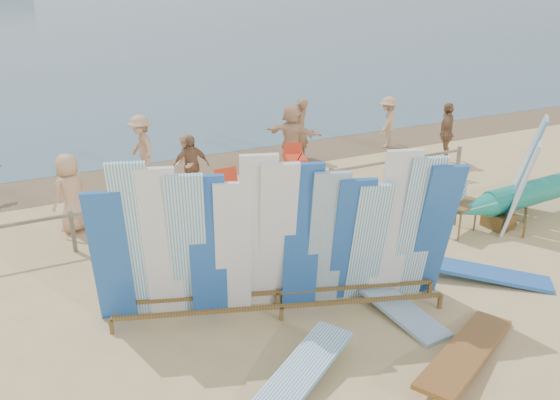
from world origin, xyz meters
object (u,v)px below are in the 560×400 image
beach_chair_right (309,185)px  beachgoer_5 (291,135)px  beachgoer_4 (191,165)px  outrigger_canoe (553,188)px  flat_board_a (383,303)px  beachgoer_2 (186,164)px  stroller (295,172)px  side_surfboard_rack (522,174)px  beach_chair_left (230,196)px  beachgoer_0 (71,193)px  flat_board_e (289,398)px  beachgoer_3 (141,148)px  vendor_table (458,216)px  flat_board_d (474,279)px  main_surfboard_rack (280,243)px  beachgoer_10 (446,133)px  beachgoer_7 (300,130)px  beachgoer_9 (387,122)px  flat_board_c (465,361)px

beach_chair_right → beachgoer_5: (0.64, 2.22, 0.67)m
beachgoer_4 → outrigger_canoe: bearing=-25.6°
flat_board_a → beachgoer_2: bearing=97.0°
stroller → beachgoer_5: bearing=81.3°
side_surfboard_rack → beach_chair_left: side_surfboard_rack is taller
beachgoer_5 → beachgoer_0: 6.56m
flat_board_e → beachgoer_3: (0.47, 9.48, 0.89)m
vendor_table → flat_board_d: vendor_table is taller
side_surfboard_rack → beach_chair_left: 6.65m
beach_chair_left → main_surfboard_rack: bearing=-105.4°
side_surfboard_rack → stroller: side_surfboard_rack is taller
vendor_table → beachgoer_10: size_ratio=0.66×
side_surfboard_rack → beachgoer_7: bearing=68.6°
beachgoer_4 → main_surfboard_rack: bearing=-86.1°
beach_chair_right → beachgoer_9: 5.01m
flat_board_d → beachgoer_7: bearing=36.0°
flat_board_c → flat_board_e: flat_board_e is taller
beachgoer_5 → flat_board_c: bearing=129.5°
beachgoer_5 → flat_board_a: bearing=125.7°
vendor_table → beachgoer_4: bearing=111.7°
flat_board_a → beachgoer_2: 6.76m
beachgoer_4 → beachgoer_3: 1.82m
main_surfboard_rack → beachgoer_2: bearing=104.9°
flat_board_d → beachgoer_3: 9.12m
main_surfboard_rack → beachgoer_5: bearing=79.8°
flat_board_e → stroller: size_ratio=2.37×
beachgoer_4 → beachgoer_0: bearing=-154.1°
beachgoer_7 → flat_board_a: bearing=34.2°
main_surfboard_rack → beach_chair_right: (3.13, 4.64, -1.05)m
flat_board_d → beachgoer_0: beachgoer_0 is taller
outrigger_canoe → beachgoer_9: 6.14m
beachgoer_0 → flat_board_a: bearing=95.8°
stroller → beachgoer_0: (-5.52, -0.15, 0.41)m
flat_board_c → beachgoer_3: bearing=-15.1°
stroller → flat_board_d: bearing=-67.1°
flat_board_a → beach_chair_left: (-0.67, 5.31, 0.26)m
flat_board_e → beachgoer_5: (4.59, 8.78, 0.91)m
beach_chair_right → beachgoer_4: 2.99m
beachgoer_0 → flat_board_d: bearing=106.6°
flat_board_c → beachgoer_9: 11.09m
main_surfboard_rack → beachgoer_0: (-2.52, 4.99, -0.43)m
flat_board_d → beach_chair_left: size_ratio=3.03×
beach_chair_right → flat_board_a: bearing=-144.7°
beachgoer_5 → beachgoer_4: (-3.29, -0.92, -0.14)m
beachgoer_7 → beachgoer_0: (-6.82, -2.33, -0.05)m
flat_board_e → beachgoer_7: beachgoer_7 is taller
beachgoer_4 → side_surfboard_rack: bearing=-30.4°
main_surfboard_rack → beach_chair_left: (1.05, 4.79, -1.03)m
vendor_table → side_surfboard_rack: bearing=-23.2°
main_surfboard_rack → vendor_table: size_ratio=4.87×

